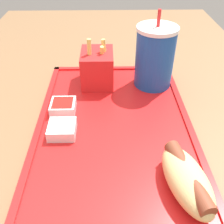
{
  "coord_description": "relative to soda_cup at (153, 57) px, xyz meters",
  "views": [
    {
      "loc": [
        0.43,
        0.0,
        1.08
      ],
      "look_at": [
        0.04,
        0.01,
        0.78
      ],
      "focal_mm": 42.0,
      "sensor_mm": 36.0,
      "label": 1
    }
  ],
  "objects": [
    {
      "name": "soda_cup",
      "position": [
        0.0,
        0.0,
        0.0
      ],
      "size": [
        0.09,
        0.09,
        0.17
      ],
      "color": "#194CA5",
      "rests_on": "food_tray"
    },
    {
      "name": "hot_dog_far",
      "position": [
        0.3,
        0.01,
        -0.05
      ],
      "size": [
        0.14,
        0.08,
        0.04
      ],
      "color": "#DBB270",
      "rests_on": "food_tray"
    },
    {
      "name": "fries_carton",
      "position": [
        -0.01,
        -0.13,
        -0.03
      ],
      "size": [
        0.09,
        0.07,
        0.11
      ],
      "color": "red",
      "rests_on": "food_tray"
    },
    {
      "name": "sauce_cup_ketchup",
      "position": [
        0.1,
        -0.2,
        -0.06
      ],
      "size": [
        0.05,
        0.05,
        0.02
      ],
      "color": "silver",
      "rests_on": "food_tray"
    },
    {
      "name": "food_tray",
      "position": [
        0.15,
        -0.09,
        -0.07
      ],
      "size": [
        0.46,
        0.3,
        0.01
      ],
      "color": "red",
      "rests_on": "dining_table"
    },
    {
      "name": "dining_table",
      "position": [
        0.11,
        -0.11,
        -0.45
      ],
      "size": [
        1.48,
        0.84,
        0.74
      ],
      "color": "brown",
      "rests_on": "ground_plane"
    },
    {
      "name": "sauce_cup_mayo",
      "position": [
        0.17,
        -0.19,
        -0.06
      ],
      "size": [
        0.05,
        0.05,
        0.02
      ],
      "color": "silver",
      "rests_on": "food_tray"
    }
  ]
}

